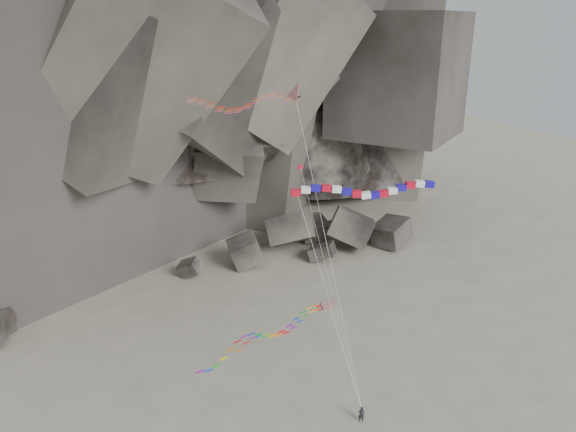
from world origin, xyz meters
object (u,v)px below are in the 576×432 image
banner_kite (364,190)px  pennant_kite (313,218)px  parafoil_kite (262,335)px  kite_flyer (361,413)px  delta_kite (239,102)px

banner_kite → pennant_kite: size_ratio=0.98×
parafoil_kite → pennant_kite: pennant_kite is taller
pennant_kite → kite_flyer: bearing=-79.2°
delta_kite → parafoil_kite: (-0.95, -5.39, -20.17)m
kite_flyer → banner_kite: (0.12, 1.58, 23.36)m
kite_flyer → pennant_kite: bearing=-50.3°
delta_kite → parafoil_kite: bearing=-98.2°
banner_kite → pennant_kite: pennant_kite is taller
delta_kite → parafoil_kite: size_ratio=1.87×
parafoil_kite → delta_kite: bearing=91.7°
pennant_kite → banner_kite: bearing=-72.5°
kite_flyer → banner_kite: 23.41m
parafoil_kite → pennant_kite: size_ratio=0.71×
banner_kite → parafoil_kite: size_ratio=1.38×
kite_flyer → banner_kite: bearing=-73.3°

